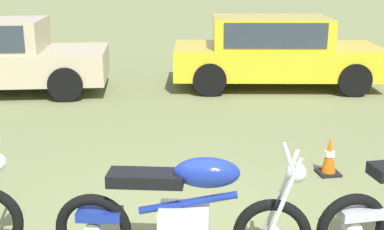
{
  "coord_description": "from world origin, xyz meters",
  "views": [
    {
      "loc": [
        -0.46,
        -3.67,
        2.37
      ],
      "look_at": [
        0.51,
        2.41,
        0.58
      ],
      "focal_mm": 47.28,
      "sensor_mm": 36.0,
      "label": 1
    }
  ],
  "objects": [
    {
      "name": "traffic_cone",
      "position": [
        2.04,
        1.61,
        0.21
      ],
      "size": [
        0.25,
        0.25,
        0.47
      ],
      "color": "#EA590F",
      "rests_on": "ground"
    },
    {
      "name": "car_yellow",
      "position": [
        2.81,
        6.21,
        0.8
      ],
      "size": [
        4.4,
        2.44,
        1.43
      ],
      "rotation": [
        0.0,
        0.0,
        -0.17
      ],
      "color": "gold",
      "rests_on": "ground"
    },
    {
      "name": "motorcycle_blue",
      "position": [
        0.06,
        -0.06,
        0.49
      ],
      "size": [
        2.05,
        0.77,
        1.02
      ],
      "rotation": [
        0.0,
        0.0,
        -0.22
      ],
      "color": "black",
      "rests_on": "ground"
    }
  ]
}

